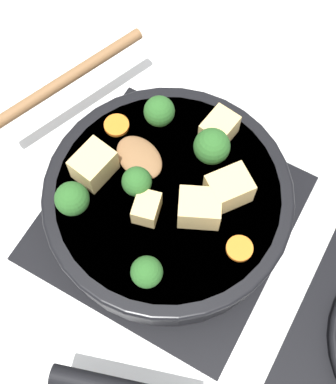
# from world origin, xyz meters

# --- Properties ---
(ground_plane) EXTENTS (2.40, 2.40, 0.00)m
(ground_plane) POSITION_xyz_m (0.00, 0.00, 0.00)
(ground_plane) COLOR white
(front_burner_grate) EXTENTS (0.31, 0.31, 0.03)m
(front_burner_grate) POSITION_xyz_m (0.00, 0.00, 0.01)
(front_burner_grate) COLOR black
(front_burner_grate) RESTS_ON ground_plane
(skillet_pan) EXTENTS (0.41, 0.31, 0.06)m
(skillet_pan) POSITION_xyz_m (0.00, 0.00, 0.06)
(skillet_pan) COLOR black
(skillet_pan) RESTS_ON front_burner_grate
(wooden_spoon) EXTENTS (0.23, 0.23, 0.02)m
(wooden_spoon) POSITION_xyz_m (-0.05, -0.13, 0.09)
(wooden_spoon) COLOR brown
(wooden_spoon) RESTS_ON skillet_pan
(tofu_cube_center_large) EXTENTS (0.05, 0.05, 0.04)m
(tofu_cube_center_large) POSITION_xyz_m (0.02, -0.09, 0.11)
(tofu_cube_center_large) COLOR #DBB770
(tofu_cube_center_large) RESTS_ON skillet_pan
(tofu_cube_near_handle) EXTENTS (0.04, 0.04, 0.03)m
(tofu_cube_near_handle) POSITION_xyz_m (0.04, -0.01, 0.10)
(tofu_cube_near_handle) COLOR #DBB770
(tofu_cube_near_handle) RESTS_ON skillet_pan
(tofu_cube_east_chunk) EXTENTS (0.06, 0.06, 0.04)m
(tofu_cube_east_chunk) POSITION_xyz_m (-0.03, 0.06, 0.11)
(tofu_cube_east_chunk) COLOR #DBB770
(tofu_cube_east_chunk) RESTS_ON skillet_pan
(tofu_cube_west_chunk) EXTENTS (0.06, 0.06, 0.04)m
(tofu_cube_west_chunk) POSITION_xyz_m (0.01, 0.05, 0.11)
(tofu_cube_west_chunk) COLOR #DBB770
(tofu_cube_west_chunk) RESTS_ON skillet_pan
(tofu_cube_back_piece) EXTENTS (0.05, 0.04, 0.03)m
(tofu_cube_back_piece) POSITION_xyz_m (-0.10, 0.02, 0.10)
(tofu_cube_back_piece) COLOR #DBB770
(tofu_cube_back_piece) RESTS_ON skillet_pan
(broccoli_floret_near_spoon) EXTENTS (0.04, 0.04, 0.04)m
(broccoli_floret_near_spoon) POSITION_xyz_m (0.10, 0.03, 0.11)
(broccoli_floret_near_spoon) COLOR #709956
(broccoli_floret_near_spoon) RESTS_ON skillet_pan
(broccoli_floret_center_top) EXTENTS (0.04, 0.04, 0.04)m
(broccoli_floret_center_top) POSITION_xyz_m (0.02, -0.03, 0.11)
(broccoli_floret_center_top) COLOR #709956
(broccoli_floret_center_top) RESTS_ON skillet_pan
(broccoli_floret_east_rim) EXTENTS (0.04, 0.04, 0.05)m
(broccoli_floret_east_rim) POSITION_xyz_m (-0.07, 0.02, 0.11)
(broccoli_floret_east_rim) COLOR #709956
(broccoli_floret_east_rim) RESTS_ON skillet_pan
(broccoli_floret_west_rim) EXTENTS (0.04, 0.04, 0.05)m
(broccoli_floret_west_rim) POSITION_xyz_m (-0.08, -0.06, 0.11)
(broccoli_floret_west_rim) COLOR #709956
(broccoli_floret_west_rim) RESTS_ON skillet_pan
(broccoli_floret_north_edge) EXTENTS (0.04, 0.04, 0.05)m
(broccoli_floret_north_edge) POSITION_xyz_m (0.07, -0.09, 0.11)
(broccoli_floret_north_edge) COLOR #709956
(broccoli_floret_north_edge) RESTS_ON skillet_pan
(carrot_slice_orange_thin) EXTENTS (0.03, 0.03, 0.01)m
(carrot_slice_orange_thin) POSITION_xyz_m (-0.05, -0.10, 0.09)
(carrot_slice_orange_thin) COLOR orange
(carrot_slice_orange_thin) RESTS_ON skillet_pan
(carrot_slice_near_center) EXTENTS (0.03, 0.03, 0.01)m
(carrot_slice_near_center) POSITION_xyz_m (0.02, 0.11, 0.09)
(carrot_slice_near_center) COLOR orange
(carrot_slice_near_center) RESTS_ON skillet_pan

